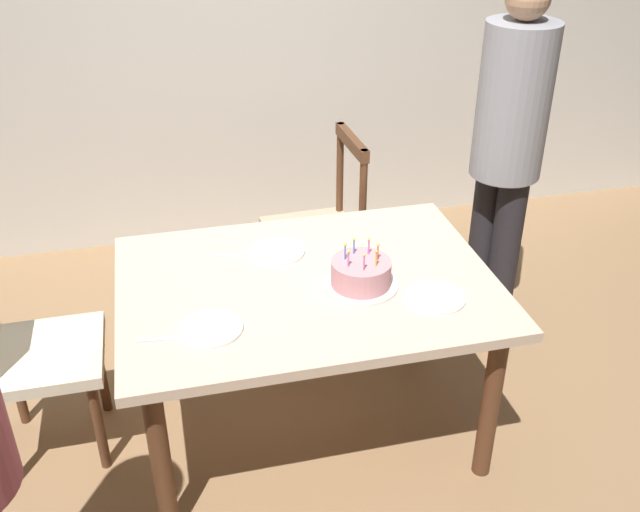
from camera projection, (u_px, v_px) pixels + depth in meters
ground at (309, 424)px, 3.10m from camera, size 6.40×6.40×0.00m
back_wall at (232, 17)px, 3.99m from camera, size 6.40×0.10×2.60m
dining_table at (307, 300)px, 2.78m from camera, size 1.41×1.02×0.72m
birthday_cake at (361, 275)px, 2.67m from camera, size 0.28×0.28×0.17m
plate_near_celebrant at (211, 329)px, 2.46m from camera, size 0.22×0.22×0.01m
plate_far_side at (277, 252)px, 2.91m from camera, size 0.22×0.22×0.01m
plate_near_guest at (435, 297)px, 2.62m from camera, size 0.22×0.22×0.01m
fork_near_celebrant at (163, 339)px, 2.41m from camera, size 0.18×0.04×0.01m
fork_far_side at (237, 255)px, 2.89m from camera, size 0.18×0.04×0.01m
chair_spindle_back at (317, 233)px, 3.61m from camera, size 0.46×0.46×0.95m
chair_upholstered at (15, 342)px, 2.72m from camera, size 0.45×0.44×0.95m
person_guest at (508, 144)px, 3.27m from camera, size 0.32×0.32×1.69m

